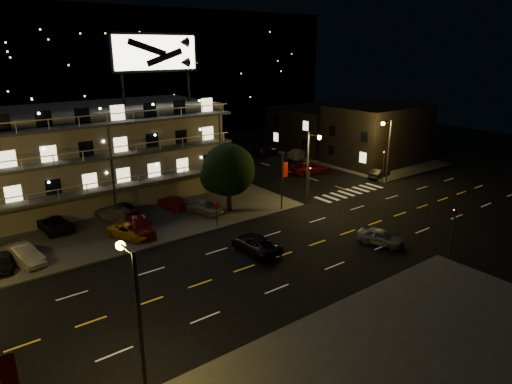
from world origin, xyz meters
TOP-DOWN VIEW (x-y plane):
  - ground at (0.00, 0.00)m, footprint 140.00×140.00m
  - curb_nw at (-14.00, 20.00)m, footprint 44.00×24.00m
  - curb_ne at (30.00, 20.00)m, footprint 16.00×24.00m
  - motel at (-9.94, 23.88)m, footprint 28.00×13.80m
  - side_bldg_front at (29.99, 16.00)m, footprint 14.06×10.00m
  - side_bldg_back at (29.99, 28.00)m, footprint 14.06×12.00m
  - hill_backdrop at (-5.94, 68.78)m, footprint 120.00×25.00m
  - streetlight_nc at (8.50, 7.94)m, footprint 0.44×1.92m
  - streetlight_ne at (22.14, 8.30)m, footprint 1.92×0.44m
  - streetlight_s at (-18.00, -7.94)m, footprint 0.44×1.92m
  - signal_nw at (9.00, 8.50)m, footprint 0.20×0.27m
  - signal_sw at (9.00, -8.50)m, footprint 0.20×0.27m
  - signal_ne at (22.00, 8.50)m, footprint 0.27×0.20m
  - banner_north at (5.09, 8.40)m, footprint 0.83×0.16m
  - stop_sign at (-3.00, 8.57)m, footprint 0.91×0.11m
  - tree at (0.33, 11.50)m, footprint 5.65×5.44m
  - lot_car_0 at (-20.92, 11.00)m, footprint 2.66×3.98m
  - lot_car_1 at (-19.59, 11.20)m, footprint 2.73×4.74m
  - lot_car_2 at (-10.74, 10.94)m, footprint 3.67×4.96m
  - lot_car_3 at (-9.71, 11.27)m, footprint 3.13×5.53m
  - lot_car_4 at (-2.25, 12.22)m, footprint 3.09×4.60m
  - lot_car_6 at (-15.79, 16.88)m, footprint 2.79×5.25m
  - lot_car_7 at (-10.23, 16.16)m, footprint 3.38×5.31m
  - lot_car_8 at (-8.86, 17.30)m, footprint 2.08×3.85m
  - lot_car_9 at (-4.12, 15.52)m, footprint 1.87×4.08m
  - side_car_0 at (23.32, 10.03)m, footprint 4.13×2.18m
  - side_car_1 at (17.75, 17.54)m, footprint 5.92×3.81m
  - side_car_2 at (22.11, 24.74)m, footprint 5.71×3.88m
  - side_car_3 at (19.74, 29.58)m, footprint 4.60×2.21m
  - road_car_east at (6.25, -3.54)m, footprint 2.82×4.34m
  - road_car_west at (-3.39, 1.97)m, footprint 2.36×5.10m

SIDE VIEW (x-z plane):
  - ground at x=0.00m, z-range 0.00..0.00m
  - curb_nw at x=-14.00m, z-range 0.00..0.15m
  - curb_ne at x=30.00m, z-range 0.00..0.15m
  - side_car_0 at x=23.32m, z-range 0.00..1.30m
  - road_car_east at x=6.25m, z-range 0.00..1.37m
  - road_car_west at x=-3.39m, z-range 0.00..1.42m
  - side_car_3 at x=19.74m, z-range 0.00..1.52m
  - side_car_1 at x=17.75m, z-range 0.00..1.52m
  - side_car_2 at x=22.11m, z-range 0.00..1.54m
  - lot_car_8 at x=-8.86m, z-range 0.15..1.40m
  - lot_car_2 at x=-10.74m, z-range 0.15..1.40m
  - lot_car_0 at x=-20.92m, z-range 0.15..1.41m
  - lot_car_9 at x=-4.12m, z-range 0.15..1.45m
  - lot_car_6 at x=-15.79m, z-range 0.15..1.55m
  - lot_car_7 at x=-10.23m, z-range 0.15..1.58m
  - lot_car_4 at x=-2.25m, z-range 0.15..1.61m
  - lot_car_1 at x=-19.59m, z-range 0.15..1.63m
  - lot_car_3 at x=-9.71m, z-range 0.15..1.66m
  - stop_sign at x=-3.00m, z-range 0.41..3.01m
  - signal_nw at x=9.00m, z-range 0.27..4.87m
  - signal_sw at x=9.00m, z-range 0.27..4.87m
  - signal_ne at x=22.00m, z-range 0.27..4.87m
  - banner_north at x=5.09m, z-range 0.23..6.63m
  - side_bldg_back at x=29.99m, z-range 0.00..7.00m
  - side_bldg_front at x=29.99m, z-range 0.00..8.50m
  - tree at x=0.33m, z-range 0.82..7.93m
  - streetlight_nc at x=8.50m, z-range 0.96..8.96m
  - streetlight_ne at x=22.14m, z-range 0.96..8.96m
  - streetlight_s at x=-18.00m, z-range 0.96..8.96m
  - motel at x=-9.94m, z-range -3.71..14.39m
  - hill_backdrop at x=-5.94m, z-range -0.45..23.55m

